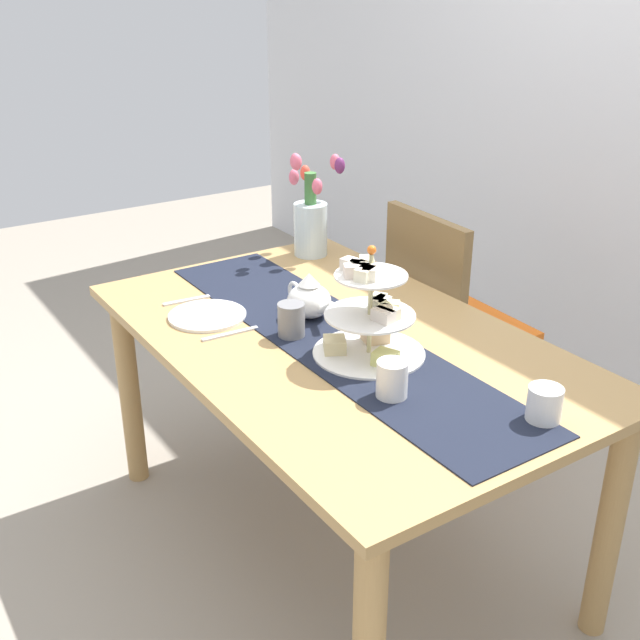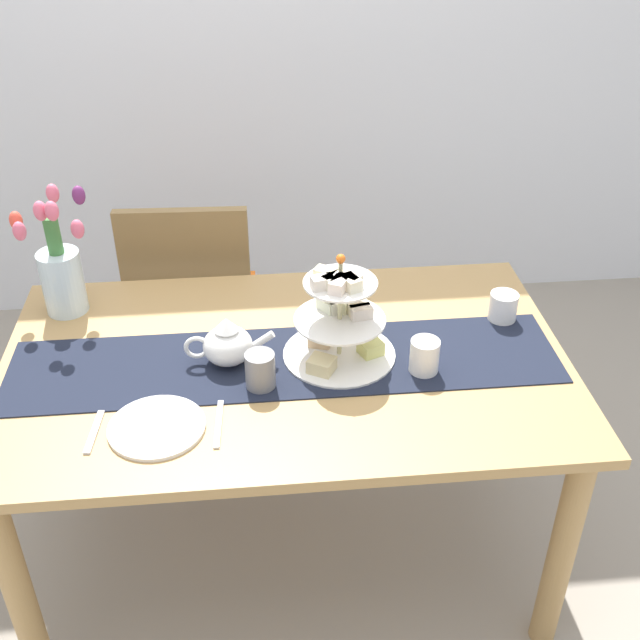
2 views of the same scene
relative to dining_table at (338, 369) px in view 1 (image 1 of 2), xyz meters
name	(u,v)px [view 1 (image 1 of 2)]	position (x,y,z in m)	size (l,w,h in m)	color
ground_plane	(336,542)	(0.00, 0.00, -0.62)	(8.00, 8.00, 0.00)	gray
dining_table	(338,369)	(0.00, 0.00, 0.00)	(1.50, 0.92, 0.73)	tan
chair_left	(447,318)	(-0.29, 0.69, -0.12)	(0.44, 0.44, 0.91)	olive
table_runner	(333,336)	(0.00, -0.02, 0.11)	(1.45, 0.32, 0.00)	black
tiered_cake_stand	(369,317)	(0.14, 0.00, 0.22)	(0.30, 0.30, 0.30)	beige
teapot	(309,299)	(-0.15, 0.00, 0.16)	(0.24, 0.13, 0.14)	white
tulip_vase	(311,218)	(-0.62, 0.31, 0.24)	(0.21, 0.22, 0.38)	silver
cream_jug	(544,404)	(0.63, 0.13, 0.15)	(0.08, 0.08, 0.09)	white
dinner_plate_left	(207,316)	(-0.32, -0.25, 0.11)	(0.23, 0.23, 0.01)	white
fork_left	(187,300)	(-0.46, -0.25, 0.11)	(0.02, 0.15, 0.01)	silver
knife_left	(230,334)	(-0.17, -0.25, 0.11)	(0.01, 0.17, 0.01)	silver
mug_grey	(291,320)	(-0.07, -0.11, 0.16)	(0.08, 0.08, 0.10)	slate
mug_white_text	(392,380)	(0.35, -0.09, 0.15)	(0.08, 0.08, 0.10)	white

